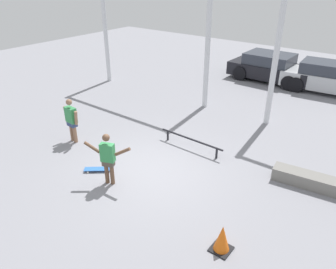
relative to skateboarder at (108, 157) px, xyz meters
name	(u,v)px	position (x,y,z in m)	size (l,w,h in m)	color
ground_plane	(151,170)	(0.47, 1.13, -0.82)	(36.00, 36.00, 0.00)	gray
skateboarder	(108,157)	(0.00, 0.00, 0.00)	(1.23, 0.56, 1.48)	brown
skateboard	(97,169)	(-0.72, 0.18, -0.76)	(0.71, 0.63, 0.08)	#2D66B2
grind_box	(321,183)	(4.55, 3.14, -0.64)	(2.44, 0.47, 0.36)	slate
grind_rail	(191,141)	(0.68, 2.87, -0.53)	(2.30, 0.11, 0.37)	black
canopy_support_left	(151,21)	(-3.72, 6.19, 2.34)	(5.88, 0.20, 5.02)	silver
parked_car_black	(271,68)	(-0.10, 11.19, -0.16)	(4.08, 2.06, 1.35)	black
parked_car_silver	(330,78)	(2.70, 11.16, -0.16)	(4.30, 2.10, 1.36)	#B7BABF
bystander	(71,119)	(-2.69, 0.93, -0.02)	(0.74, 0.24, 1.49)	#8C664C
traffic_cone	(222,239)	(3.52, -0.24, -0.52)	(0.41, 0.41, 0.62)	black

